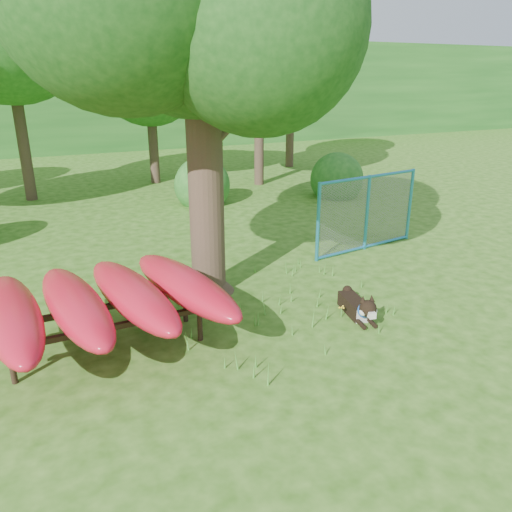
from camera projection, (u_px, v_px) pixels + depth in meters
name	position (u px, v px, depth m)	size (l,w,h in m)	color
ground	(277.00, 341.00, 7.79)	(80.00, 80.00, 0.00)	#265310
wooden_post	(212.00, 252.00, 9.59)	(0.37, 0.17, 1.36)	#6F6653
kayak_rack	(105.00, 300.00, 7.32)	(3.57, 3.16, 1.06)	black
husky_dog	(359.00, 307.00, 8.51)	(0.50, 1.22, 0.55)	black
fence_section	(367.00, 213.00, 11.67)	(3.03, 0.50, 2.97)	teal
wildflower_clump	(342.00, 308.00, 8.52)	(0.10, 0.09, 0.21)	#488D2E
bg_tree_b	(4.00, 15.00, 14.86)	(5.20, 5.20, 8.22)	#38291E
bg_tree_c	(148.00, 70.00, 18.04)	(4.00, 4.00, 6.12)	#38291E
bg_tree_d	(259.00, 40.00, 17.43)	(4.80, 4.80, 7.50)	#38291E
bg_tree_e	(292.00, 43.00, 21.14)	(4.60, 4.60, 7.55)	#38291E
shrub_right	(336.00, 196.00, 17.22)	(1.80, 1.80, 1.80)	#1F5D1E
shrub_mid	(203.00, 203.00, 16.24)	(1.80, 1.80, 1.80)	#1F5D1E
wooded_hillside	(65.00, 92.00, 30.54)	(80.00, 12.00, 6.00)	#1F5D1E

